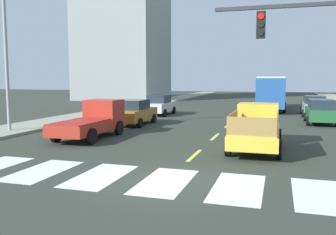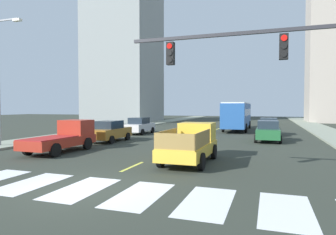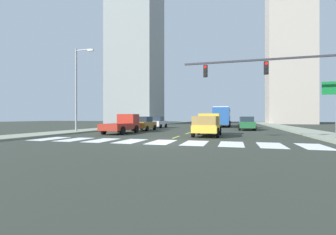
{
  "view_description": "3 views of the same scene",
  "coord_description": "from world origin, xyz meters",
  "px_view_note": "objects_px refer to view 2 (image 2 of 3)",
  "views": [
    {
      "loc": [
        3.25,
        -10.31,
        3.13
      ],
      "look_at": [
        -2.62,
        8.82,
        0.99
      ],
      "focal_mm": 38.68,
      "sensor_mm": 36.0,
      "label": 1
    },
    {
      "loc": [
        6.14,
        -8.67,
        2.87
      ],
      "look_at": [
        -1.82,
        14.56,
        1.95
      ],
      "focal_mm": 31.54,
      "sensor_mm": 36.0,
      "label": 2
    },
    {
      "loc": [
        4.58,
        -14.78,
        1.61
      ],
      "look_at": [
        -2.28,
        9.67,
        1.6
      ],
      "focal_mm": 25.35,
      "sensor_mm": 36.0,
      "label": 3
    }
  ],
  "objects_px": {
    "pickup_stakebed": "(192,143)",
    "pickup_dark": "(65,137)",
    "sedan_near_right": "(269,126)",
    "sedan_near_left": "(139,126)",
    "traffic_signal_gantry": "(324,64)",
    "sedan_far": "(268,131)",
    "city_bus": "(237,114)",
    "streetlight_left": "(0,76)",
    "sedan_mid": "(110,131)"
  },
  "relations": [
    {
      "from": "pickup_stakebed",
      "to": "sedan_near_left",
      "type": "relative_size",
      "value": 1.18
    },
    {
      "from": "sedan_near_left",
      "to": "traffic_signal_gantry",
      "type": "distance_m",
      "value": 23.09
    },
    {
      "from": "sedan_far",
      "to": "traffic_signal_gantry",
      "type": "height_order",
      "value": "traffic_signal_gantry"
    },
    {
      "from": "city_bus",
      "to": "sedan_far",
      "type": "distance_m",
      "value": 11.35
    },
    {
      "from": "pickup_stakebed",
      "to": "pickup_dark",
      "type": "distance_m",
      "value": 8.61
    },
    {
      "from": "sedan_near_left",
      "to": "sedan_far",
      "type": "distance_m",
      "value": 13.06
    },
    {
      "from": "sedan_near_left",
      "to": "sedan_near_right",
      "type": "distance_m",
      "value": 13.17
    },
    {
      "from": "sedan_far",
      "to": "streetlight_left",
      "type": "bearing_deg",
      "value": -152.27
    },
    {
      "from": "sedan_near_left",
      "to": "sedan_mid",
      "type": "bearing_deg",
      "value": -84.59
    },
    {
      "from": "pickup_dark",
      "to": "sedan_far",
      "type": "bearing_deg",
      "value": 41.72
    },
    {
      "from": "sedan_far",
      "to": "sedan_near_right",
      "type": "distance_m",
      "value": 5.72
    },
    {
      "from": "city_bus",
      "to": "traffic_signal_gantry",
      "type": "relative_size",
      "value": 1.08
    },
    {
      "from": "sedan_far",
      "to": "traffic_signal_gantry",
      "type": "xyz_separation_m",
      "value": [
        1.69,
        -14.96,
        3.38
      ]
    },
    {
      "from": "sedan_near_left",
      "to": "sedan_near_right",
      "type": "xyz_separation_m",
      "value": [
        12.82,
        3.02,
        0.0
      ]
    },
    {
      "from": "pickup_stakebed",
      "to": "traffic_signal_gantry",
      "type": "distance_m",
      "value": 7.74
    },
    {
      "from": "pickup_dark",
      "to": "sedan_near_right",
      "type": "relative_size",
      "value": 1.18
    },
    {
      "from": "pickup_stakebed",
      "to": "sedan_near_left",
      "type": "bearing_deg",
      "value": 126.31
    },
    {
      "from": "sedan_mid",
      "to": "traffic_signal_gantry",
      "type": "bearing_deg",
      "value": -39.4
    },
    {
      "from": "pickup_dark",
      "to": "sedan_mid",
      "type": "height_order",
      "value": "pickup_dark"
    },
    {
      "from": "sedan_near_left",
      "to": "traffic_signal_gantry",
      "type": "xyz_separation_m",
      "value": [
        14.47,
        -17.67,
        3.38
      ]
    },
    {
      "from": "pickup_stakebed",
      "to": "sedan_mid",
      "type": "height_order",
      "value": "pickup_stakebed"
    },
    {
      "from": "pickup_stakebed",
      "to": "sedan_far",
      "type": "xyz_separation_m",
      "value": [
        3.76,
        10.58,
        -0.08
      ]
    },
    {
      "from": "sedan_near_right",
      "to": "traffic_signal_gantry",
      "type": "relative_size",
      "value": 0.44
    },
    {
      "from": "pickup_dark",
      "to": "sedan_near_right",
      "type": "xyz_separation_m",
      "value": [
        12.38,
        15.53,
        -0.06
      ]
    },
    {
      "from": "pickup_stakebed",
      "to": "city_bus",
      "type": "distance_m",
      "value": 21.33
    },
    {
      "from": "sedan_far",
      "to": "sedan_near_right",
      "type": "xyz_separation_m",
      "value": [
        0.04,
        5.72,
        0.0
      ]
    },
    {
      "from": "sedan_near_left",
      "to": "pickup_stakebed",
      "type": "bearing_deg",
      "value": -54.78
    },
    {
      "from": "city_bus",
      "to": "streetlight_left",
      "type": "relative_size",
      "value": 1.2
    },
    {
      "from": "sedan_mid",
      "to": "sedan_far",
      "type": "height_order",
      "value": "same"
    },
    {
      "from": "pickup_dark",
      "to": "traffic_signal_gantry",
      "type": "relative_size",
      "value": 0.52
    },
    {
      "from": "sedan_far",
      "to": "traffic_signal_gantry",
      "type": "distance_m",
      "value": 15.43
    },
    {
      "from": "streetlight_left",
      "to": "sedan_far",
      "type": "bearing_deg",
      "value": 28.91
    },
    {
      "from": "pickup_dark",
      "to": "sedan_mid",
      "type": "xyz_separation_m",
      "value": [
        0.09,
        5.51,
        -0.06
      ]
    },
    {
      "from": "pickup_dark",
      "to": "sedan_near_right",
      "type": "height_order",
      "value": "pickup_dark"
    },
    {
      "from": "pickup_stakebed",
      "to": "sedan_mid",
      "type": "distance_m",
      "value": 10.55
    },
    {
      "from": "sedan_mid",
      "to": "sedan_near_left",
      "type": "distance_m",
      "value": 7.03
    },
    {
      "from": "pickup_dark",
      "to": "city_bus",
      "type": "bearing_deg",
      "value": 70.05
    },
    {
      "from": "sedan_mid",
      "to": "sedan_near_left",
      "type": "xyz_separation_m",
      "value": [
        -0.53,
        7.01,
        0.0
      ]
    },
    {
      "from": "sedan_far",
      "to": "streetlight_left",
      "type": "relative_size",
      "value": 0.49
    },
    {
      "from": "sedan_near_left",
      "to": "sedan_far",
      "type": "xyz_separation_m",
      "value": [
        12.78,
        -2.7,
        0.0
      ]
    },
    {
      "from": "sedan_far",
      "to": "traffic_signal_gantry",
      "type": "bearing_deg",
      "value": -84.73
    },
    {
      "from": "traffic_signal_gantry",
      "to": "streetlight_left",
      "type": "xyz_separation_m",
      "value": [
        -19.42,
        5.17,
        0.73
      ]
    },
    {
      "from": "pickup_dark",
      "to": "sedan_near_left",
      "type": "distance_m",
      "value": 12.52
    },
    {
      "from": "traffic_signal_gantry",
      "to": "streetlight_left",
      "type": "relative_size",
      "value": 1.11
    },
    {
      "from": "sedan_near_right",
      "to": "streetlight_left",
      "type": "relative_size",
      "value": 0.49
    },
    {
      "from": "pickup_stakebed",
      "to": "streetlight_left",
      "type": "distance_m",
      "value": 14.56
    },
    {
      "from": "sedan_far",
      "to": "pickup_dark",
      "type": "bearing_deg",
      "value": -142.69
    },
    {
      "from": "sedan_near_left",
      "to": "sedan_near_right",
      "type": "height_order",
      "value": "same"
    },
    {
      "from": "traffic_signal_gantry",
      "to": "sedan_mid",
      "type": "bearing_deg",
      "value": 142.59
    },
    {
      "from": "city_bus",
      "to": "streetlight_left",
      "type": "height_order",
      "value": "streetlight_left"
    }
  ]
}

